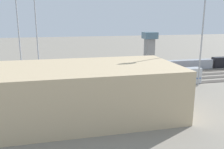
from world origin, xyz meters
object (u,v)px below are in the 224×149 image
Objects in this scene: light_mast_2 at (36,21)px; control_tower at (149,45)px; train_on_track_4 at (92,81)px; light_mast_0 at (18,26)px; maintenance_shed at (88,91)px; train_on_track_0 at (97,69)px; train_on_track_2 at (73,76)px; light_mast_1 at (203,26)px.

light_mast_2 reaches higher than control_tower.
train_on_track_4 is 48.68m from control_tower.
light_mast_0 is 1.96× the size of control_tower.
train_on_track_4 is at bearing 135.06° from light_mast_0.
light_mast_2 is (16.52, -22.29, 17.20)m from train_on_track_4.
train_on_track_0 is at bearing -102.61° from maintenance_shed.
control_tower reaches higher than maintenance_shed.
train_on_track_2 is 28.81m from maintenance_shed.
light_mast_1 is 0.76× the size of maintenance_shed.
train_on_track_4 is at bearing 76.09° from train_on_track_0.
light_mast_0 is 6.35m from light_mast_2.
light_mast_2 is 45.13m from maintenance_shed.
train_on_track_2 is at bearing -87.32° from maintenance_shed.
train_on_track_4 is at bearing 116.64° from train_on_track_2.
control_tower is at bearing -145.23° from train_on_track_2.
light_mast_0 is 0.74× the size of maintenance_shed.
light_mast_1 is 42.00m from maintenance_shed.
train_on_track_0 is at bearing -39.56° from light_mast_1.
maintenance_shed is (3.68, 18.57, 2.99)m from train_on_track_4.
light_mast_0 is 0.97× the size of light_mast_1.
maintenance_shed is 2.66× the size of control_tower.
train_on_track_4 is 11.20m from train_on_track_2.
light_mast_0 is at bearing -2.96° from light_mast_2.
light_mast_1 reaches higher than maintenance_shed.
control_tower is (-32.32, -35.92, 5.93)m from train_on_track_4.
train_on_track_2 is 45.90m from control_tower.
light_mast_1 is at bearing 160.73° from train_on_track_2.
train_on_track_4 is at bearing -101.20° from maintenance_shed.
light_mast_2 is at bearing -27.28° from light_mast_1.
train_on_track_0 is at bearing -103.91° from train_on_track_4.
train_on_track_0 is 4.71× the size of light_mast_1.
control_tower is at bearing -123.45° from maintenance_shed.
control_tower is (-54.97, -13.31, -9.62)m from light_mast_0.
maintenance_shed is at bearing 77.39° from train_on_track_0.
train_on_track_2 is (5.02, -10.00, -0.48)m from train_on_track_4.
control_tower is at bearing -149.81° from train_on_track_0.
maintenance_shed is 65.38m from control_tower.
light_mast_0 is at bearing -65.26° from maintenance_shed.
maintenance_shed is at bearing 22.37° from light_mast_1.
train_on_track_4 is at bearing 48.02° from control_tower.
train_on_track_2 is at bearing -63.36° from train_on_track_4.
train_on_track_0 is 4.38× the size of light_mast_2.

